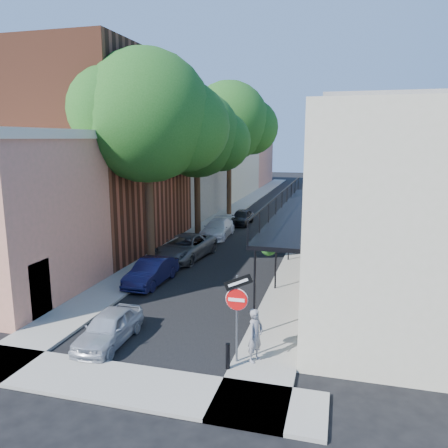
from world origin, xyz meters
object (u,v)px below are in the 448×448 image
Objects in this scene: bollard at (228,356)px; parked_car_b at (151,272)px; parked_car_c at (185,247)px; parked_car_e at (242,217)px; oak_near at (156,119)px; pedestrian at (255,335)px; oak_mid at (203,136)px; parked_car_d at (218,229)px; oak_far at (235,123)px; parked_car_a at (109,328)px; sign_post at (237,303)px.

bollard is 0.21× the size of parked_car_b.
parked_car_e is at bearing 91.85° from parked_car_c.
oak_near reaches higher than pedestrian.
parked_car_d is at bearing -12.72° from oak_mid.
oak_near is at bearing -90.04° from oak_far.
parked_car_a is 0.92× the size of parked_car_e.
pedestrian is (0.54, 0.21, -1.07)m from sign_post.
oak_mid is (-6.42, 17.73, 6.54)m from bollard.
pedestrian is (6.30, -6.20, 0.35)m from parked_car_b.
parked_car_d reaches higher than bollard.
parked_car_a is at bearing -88.85° from parked_car_e.
parked_car_b is at bearing -92.67° from parked_car_d.
oak_near reaches higher than parked_car_b.
oak_near is 17.01m from oak_far.
oak_near is 3.07× the size of parked_car_b.
sign_post is 0.69× the size of parked_car_d.
oak_far is 2.37× the size of parked_car_c.
sign_post reaches higher than bollard.
parked_car_c is (0.75, -15.22, -7.56)m from oak_far.
oak_near is at bearing -97.09° from parked_car_e.
pedestrian is (7.12, -17.05, -6.09)m from oak_mid.
parked_car_a is at bearing -76.34° from parked_car_b.
parked_car_a is 1.96× the size of pedestrian.
parked_car_b is at bearing -75.08° from oak_near.
oak_near is 7.44m from parked_car_c.
parked_car_e is (-4.85, 22.07, -1.42)m from sign_post.
parked_car_a is 16.73m from parked_car_d.
oak_far is 3.20× the size of parked_car_b.
parked_car_e is at bearing 81.98° from parked_car_d.
oak_far is at bearing 103.35° from bollard.
parked_car_b is 10.60m from parked_car_d.
sign_post reaches higher than parked_car_b.
pedestrian is at bearing -53.33° from parked_car_c.
oak_far is at bearing 95.34° from parked_car_d.
pedestrian is (6.30, -10.87, 0.27)m from parked_car_c.
parked_car_a is 0.76× the size of parked_car_d.
oak_far reaches higher than parked_car_c.
parked_car_d is at bearing 91.88° from parked_car_a.
oak_far is at bearing 111.87° from parked_car_e.
parked_car_c is 2.97× the size of pedestrian.
oak_mid reaches higher than parked_car_a.
parked_car_c is (0.77, 1.79, -7.18)m from oak_near.
oak_far is at bearing 94.72° from parked_car_b.
oak_mid is at bearing -109.35° from parked_car_e.
sign_post is 0.83× the size of parked_car_e.
parked_car_b is at bearing 99.89° from parked_car_a.
bollard is 12.83m from parked_car_c.
parked_car_d is at bearing 106.89° from bollard.
oak_mid is 2.34× the size of parked_car_d.
parked_car_e is (0.91, 15.66, -0.00)m from parked_car_b.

